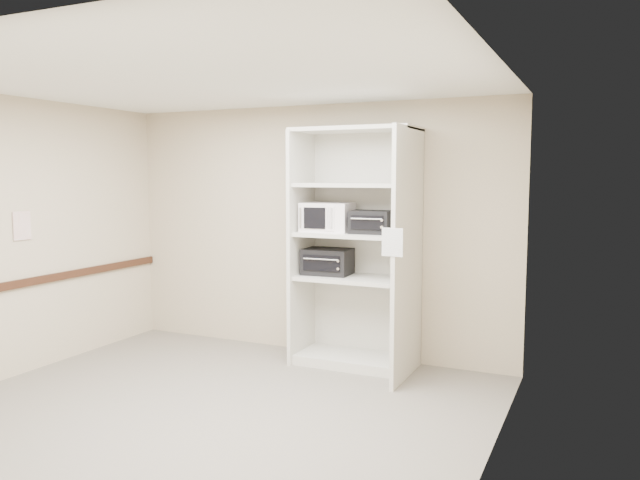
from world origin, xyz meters
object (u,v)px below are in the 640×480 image
at_px(toaster_oven_upper, 371,222).
at_px(shelving_unit, 359,256).
at_px(microwave, 328,217).
at_px(toaster_oven_lower, 328,262).

bearing_deg(toaster_oven_upper, shelving_unit, 166.50).
xyz_separation_m(microwave, toaster_oven_lower, (-0.01, 0.02, -0.47)).
distance_m(toaster_oven_upper, toaster_oven_lower, 0.66).
height_order(microwave, toaster_oven_lower, microwave).
distance_m(shelving_unit, toaster_oven_upper, 0.38).
bearing_deg(microwave, toaster_oven_upper, -7.14).
distance_m(microwave, toaster_oven_lower, 0.47).
relative_size(microwave, toaster_oven_upper, 1.25).
bearing_deg(toaster_oven_upper, microwave, 172.85).
relative_size(shelving_unit, microwave, 4.88).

